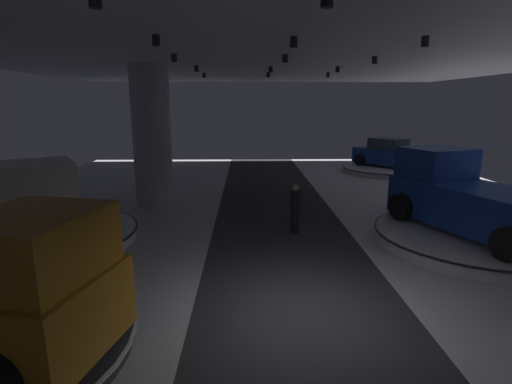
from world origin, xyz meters
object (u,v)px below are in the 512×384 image
Objects in this scene: column_left at (152,137)px; display_platform_mid_left at (35,237)px; pickup_truck_mid_left at (31,204)px; display_platform_deep_right at (389,169)px; display_car_deep_right at (389,154)px; display_platform_mid_right at (475,238)px; pickup_truck_mid_right at (470,199)px; visitor_walking_near at (295,206)px.

display_platform_mid_left is (-2.52, -4.60, -2.57)m from column_left.
pickup_truck_mid_left is (0.17, -0.27, 1.08)m from display_platform_mid_left.
column_left is at bearing 61.24° from display_platform_mid_left.
display_car_deep_right reaches higher than display_platform_deep_right.
display_platform_deep_right is (14.82, 12.08, -0.01)m from display_platform_mid_left.
display_platform_mid_right is 1.00× the size of pickup_truck_mid_right.
column_left is at bearing -148.70° from display_platform_deep_right.
pickup_truck_mid_right is at bearing 109.51° from display_platform_mid_right.
display_car_deep_right is at bearing 39.26° from display_platform_mid_left.
pickup_truck_mid_left reaches higher than display_platform_deep_right.
pickup_truck_mid_left is at bearing -172.40° from visitor_walking_near.
display_platform_mid_right is (12.77, -0.15, -1.06)m from pickup_truck_mid_left.
pickup_truck_mid_left is at bearing -115.81° from column_left.
display_car_deep_right is 2.81× the size of visitor_walking_near.
pickup_truck_mid_left is 12.67m from pickup_truck_mid_right.
display_platform_deep_right is 0.96× the size of display_platform_mid_right.
display_platform_mid_right is (-1.86, -12.53, -0.87)m from display_car_deep_right.
display_platform_mid_right is at bearing -98.46° from display_car_deep_right.
pickup_truck_mid_left is 0.99× the size of display_platform_mid_right.
display_car_deep_right is 0.78× the size of pickup_truck_mid_right.
visitor_walking_near is at bearing 167.20° from display_platform_mid_right.
display_platform_mid_left is at bearing -140.74° from display_car_deep_right.
display_platform_deep_right is at bearing 39.17° from display_platform_mid_left.
column_left is 0.97× the size of pickup_truck_mid_right.
visitor_walking_near is at bearing 170.24° from pickup_truck_mid_right.
display_platform_mid_right reaches higher than display_platform_deep_right.
column_left reaches higher than pickup_truck_mid_left.
pickup_truck_mid_right is (12.67, 0.15, 0.04)m from pickup_truck_mid_left.
display_platform_deep_right is at bearing 58.19° from visitor_walking_near.
display_platform_mid_left is 19.14m from display_car_deep_right.
visitor_walking_near is (-7.03, -11.33, 0.73)m from display_platform_deep_right.
pickup_truck_mid_left is 0.99× the size of pickup_truck_mid_right.
pickup_truck_mid_left is at bearing 179.32° from display_platform_mid_right.
pickup_truck_mid_left is 19.20m from display_platform_deep_right.
display_platform_deep_right is 0.96× the size of pickup_truck_mid_right.
column_left is 5.61m from pickup_truck_mid_left.
display_platform_mid_right is at bearing -0.68° from pickup_truck_mid_left.
display_platform_mid_left is 12.95m from display_platform_mid_right.
pickup_truck_mid_left reaches higher than display_platform_mid_left.
display_platform_mid_right is at bearing -98.56° from display_platform_deep_right.
column_left is 0.97× the size of display_platform_mid_right.
display_platform_mid_right reaches higher than display_platform_mid_left.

